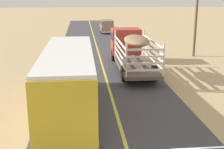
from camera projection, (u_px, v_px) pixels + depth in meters
livestock_truck at (129, 45)px, 25.30m from camera, size 2.53×9.70×3.02m
bus at (69, 79)px, 15.72m from camera, size 2.54×10.00×3.21m
car_far at (107, 26)px, 46.68m from camera, size 1.90×4.62×1.93m
power_pole_mid at (197, 7)px, 28.60m from camera, size 2.20×0.24×8.73m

